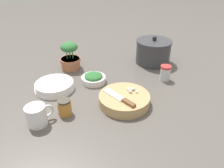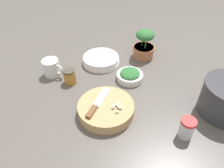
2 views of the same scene
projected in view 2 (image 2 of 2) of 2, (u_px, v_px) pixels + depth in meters
ground_plane at (115, 94)px, 1.02m from camera, size 5.00×5.00×0.00m
cutting_board at (106, 109)px, 0.91m from camera, size 0.24×0.24×0.05m
chef_knife at (97, 104)px, 0.90m from camera, size 0.13×0.17×0.01m
garlic_cloves at (117, 107)px, 0.88m from camera, size 0.05×0.05×0.01m
herb_bowl at (130, 75)px, 1.09m from camera, size 0.13×0.13×0.05m
spice_jar at (187, 128)px, 0.81m from camera, size 0.06×0.06×0.09m
coffee_mug at (52, 68)px, 1.10m from camera, size 0.11×0.08×0.09m
plate_stack at (101, 60)px, 1.20m from camera, size 0.20×0.20×0.04m
honey_jar at (70, 76)px, 1.06m from camera, size 0.06×0.06×0.07m
potted_herb at (144, 45)px, 1.21m from camera, size 0.12×0.12×0.16m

